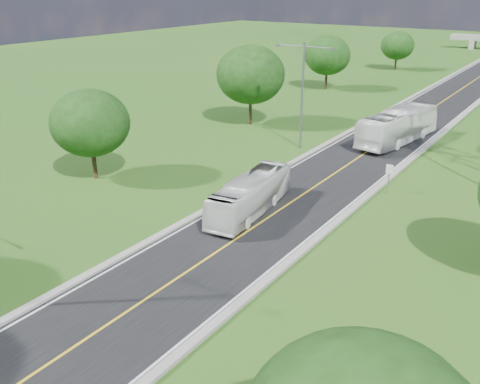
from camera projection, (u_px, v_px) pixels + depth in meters
The scene contains 12 objects.
ground at pixel (409, 124), 60.55m from camera, with size 260.00×260.00×0.00m, color #255718.
road at pixel (424, 114), 65.17m from camera, with size 8.00×150.00×0.06m, color black.
curb_left at pixel (390, 109), 67.34m from camera, with size 0.50×150.00×0.22m, color gray.
curb_right at pixel (461, 118), 62.94m from camera, with size 0.50×150.00×0.22m, color gray.
speed_limit_sign at pixel (389, 174), 40.26m from camera, with size 0.55×0.09×2.40m.
streetlight_mid_left at pixel (303, 87), 49.87m from camera, with size 5.90×0.25×10.00m.
tree_lb at pixel (90, 123), 42.40m from camera, with size 6.30×6.30×7.33m.
tree_lc at pixel (251, 75), 58.53m from camera, with size 7.56×7.56×8.79m.
tree_ld at pixel (328, 55), 78.33m from camera, with size 6.72×6.72×7.82m.
tree_le at pixel (398, 45), 95.80m from camera, with size 5.88×5.88×6.84m.
bus_outbound at pixel (398, 126), 52.93m from camera, with size 2.81×12.02×3.35m, color white.
bus_inbound at pixel (250, 195), 36.94m from camera, with size 2.21×9.44×2.63m, color white.
Camera 1 is at (16.96, 0.21, 15.18)m, focal length 40.00 mm.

